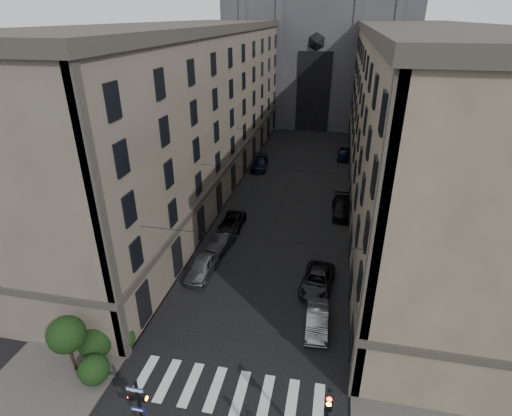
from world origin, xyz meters
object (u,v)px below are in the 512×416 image
Objects in this scene: car_left_midfar at (232,222)px; car_right_far at (344,154)px; car_left_near at (202,267)px; car_left_midnear at (222,241)px; pedestrian_signal_left at (139,405)px; car_left_far at (260,163)px; car_right_midnear at (317,280)px; gothic_tower at (321,25)px; car_right_near at (317,320)px; car_right_midfar at (343,208)px.

car_left_midfar is 0.98× the size of car_right_far.
car_left_near is 4.53m from car_left_midnear.
car_left_midfar is (-1.30, 22.69, -1.68)m from pedestrian_signal_left.
car_left_midfar is 0.87× the size of car_left_far.
car_right_midnear reaches higher than car_left_midfar.
gothic_tower is 11.50× the size of car_right_midnear.
car_right_near is (4.69, -63.65, -17.10)m from gothic_tower.
pedestrian_signal_left is at bearing -90.96° from car_left_far.
car_left_near is 8.43m from car_left_midfar.
pedestrian_signal_left is 0.76× the size of car_left_far.
car_right_far is (6.20, -26.26, -17.00)m from gothic_tower.
car_left_midfar is 16.01m from car_right_near.
car_left_midnear is at bearing -109.55° from car_right_far.
car_right_near is 0.77× the size of car_right_midfar.
car_right_far is (10.92, 28.43, 0.10)m from car_left_midnear.
car_right_far is (0.00, 19.05, 0.01)m from car_right_midfar.
pedestrian_signal_left is 0.79× the size of car_right_midnear.
car_right_near is (9.41, -8.97, -0.00)m from car_left_midnear.
car_left_near is 0.97× the size of car_right_far.
car_right_midnear is (9.86, -26.00, -0.06)m from car_left_far.
car_left_midfar is 1.09× the size of car_right_near.
pedestrian_signal_left is at bearing -79.32° from car_left_midnear.
car_left_near is 0.84× the size of car_right_midfar.
car_left_far is (-0.32, 26.15, -0.02)m from car_left_near.
car_right_midfar is at bearing 47.66° from car_left_midnear.
car_left_midnear reaches higher than car_right_midnear.
car_left_midnear reaches higher than car_right_near.
car_left_far is 13.50m from car_right_far.
car_right_far is at bearing 87.65° from car_right_midfar.
pedestrian_signal_left is at bearing -132.32° from car_right_near.
car_left_far reaches higher than car_left_midfar.
car_left_midfar is 0.91× the size of car_right_midnear.
pedestrian_signal_left is 22.79m from car_left_midfar.
car_right_near is at bearing -90.85° from car_right_far.
car_left_near reaches higher than car_left_far.
car_left_near is 1.00× the size of car_left_midfar.
car_left_far is 27.80m from car_right_midnear.
car_left_midnear is 30.45m from car_right_far.
car_right_midnear is (7.90, 14.42, -1.62)m from pedestrian_signal_left.
car_right_near is (8.21, 9.80, -1.62)m from pedestrian_signal_left.
car_right_far is at bearing -76.72° from gothic_tower.
car_right_midfar reaches higher than car_left_midfar.
gothic_tower is 48.79m from car_right_midfar.
car_right_far is (9.71, 47.20, -1.52)m from pedestrian_signal_left.
car_right_far reaches higher than car_left_near.
car_left_far is (-0.66, 17.73, 0.12)m from car_left_midfar.
car_left_far reaches higher than car_right_midnear.
car_left_midfar is (-0.09, 3.92, -0.06)m from car_left_midnear.
car_right_far is at bearing 76.00° from car_left_midnear.
car_left_midnear is (-1.20, 18.77, -1.62)m from pedestrian_signal_left.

